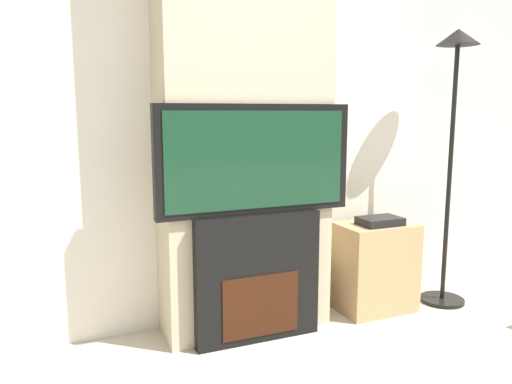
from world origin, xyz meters
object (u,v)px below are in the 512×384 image
object	(u,v)px
floor_lamp	(454,112)
television	(256,160)
media_stand	(375,266)
fireplace	(256,277)

from	to	relation	value
floor_lamp	television	bearing A→B (deg)	-179.26
floor_lamp	media_stand	world-z (taller)	floor_lamp
fireplace	floor_lamp	world-z (taller)	floor_lamp
television	media_stand	size ratio (longest dim) A/B	1.79
floor_lamp	media_stand	distance (m)	1.12
floor_lamp	media_stand	size ratio (longest dim) A/B	2.88
fireplace	media_stand	size ratio (longest dim) A/B	1.17
floor_lamp	media_stand	xyz separation A→B (m)	(-0.51, 0.07, -0.99)
media_stand	fireplace	bearing A→B (deg)	-174.28
fireplace	television	bearing A→B (deg)	-90.00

